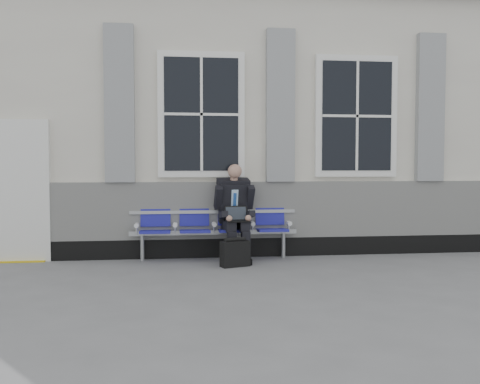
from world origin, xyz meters
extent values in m
plane|color=slate|center=(0.00, 0.00, 0.00)|extent=(70.00, 70.00, 0.00)
cube|color=silver|center=(0.00, 3.50, 2.10)|extent=(14.00, 4.00, 4.20)
cube|color=gray|center=(0.00, 3.50, 4.32)|extent=(14.40, 4.40, 0.24)
cube|color=black|center=(0.00, 1.47, 0.15)|extent=(14.00, 0.10, 0.30)
cube|color=silver|center=(0.00, 1.46, 0.75)|extent=(14.00, 0.08, 0.90)
cube|color=gray|center=(-3.40, 1.44, 2.40)|extent=(0.45, 0.14, 2.40)
cube|color=gray|center=(-0.90, 1.44, 2.40)|extent=(0.45, 0.14, 2.40)
cube|color=gray|center=(1.60, 1.44, 2.40)|extent=(0.45, 0.14, 2.40)
cube|color=white|center=(-2.15, 1.46, 2.25)|extent=(1.35, 0.10, 1.95)
cube|color=black|center=(-2.15, 1.41, 2.25)|extent=(1.15, 0.02, 1.75)
cube|color=white|center=(0.35, 1.46, 2.25)|extent=(1.35, 0.10, 1.95)
cube|color=black|center=(0.35, 1.41, 2.25)|extent=(1.15, 0.02, 1.75)
cube|color=black|center=(-5.00, 1.60, 1.05)|extent=(0.95, 0.30, 2.10)
cube|color=white|center=(-5.00, 1.45, 1.05)|extent=(1.10, 0.10, 2.20)
cube|color=gold|center=(-5.00, 1.48, 0.01)|extent=(0.95, 0.30, 0.02)
cube|color=#9EA0A3|center=(-1.97, 1.30, 0.42)|extent=(2.60, 0.07, 0.07)
cube|color=#9EA0A3|center=(-1.97, 1.42, 0.73)|extent=(2.60, 0.05, 0.05)
cylinder|color=#9EA0A3|center=(-3.07, 1.30, 0.20)|extent=(0.06, 0.06, 0.39)
cylinder|color=#9EA0A3|center=(-0.87, 1.30, 0.20)|extent=(0.06, 0.06, 0.39)
cube|color=#16158E|center=(-2.87, 1.22, 0.45)|extent=(0.46, 0.42, 0.07)
cube|color=#16158E|center=(-2.87, 1.43, 0.71)|extent=(0.46, 0.10, 0.40)
cube|color=#16158E|center=(-2.27, 1.22, 0.45)|extent=(0.46, 0.42, 0.07)
cube|color=#16158E|center=(-2.27, 1.43, 0.71)|extent=(0.46, 0.10, 0.40)
cube|color=#16158E|center=(-1.67, 1.22, 0.45)|extent=(0.46, 0.42, 0.07)
cube|color=#16158E|center=(-1.67, 1.43, 0.71)|extent=(0.46, 0.10, 0.40)
cube|color=#16158E|center=(-1.07, 1.22, 0.45)|extent=(0.46, 0.42, 0.07)
cube|color=#16158E|center=(-1.07, 1.43, 0.71)|extent=(0.46, 0.10, 0.40)
cylinder|color=white|center=(-3.15, 1.25, 0.55)|extent=(0.07, 0.12, 0.07)
cylinder|color=white|center=(-2.57, 1.25, 0.55)|extent=(0.07, 0.12, 0.07)
cylinder|color=white|center=(-1.97, 1.25, 0.55)|extent=(0.07, 0.12, 0.07)
cylinder|color=white|center=(-1.37, 1.25, 0.55)|extent=(0.07, 0.12, 0.07)
cylinder|color=white|center=(-0.79, 1.25, 0.55)|extent=(0.07, 0.12, 0.07)
cube|color=black|center=(-1.73, 0.82, 0.05)|extent=(0.14, 0.28, 0.09)
cube|color=black|center=(-1.52, 0.84, 0.05)|extent=(0.14, 0.28, 0.09)
cube|color=black|center=(-1.73, 0.88, 0.25)|extent=(0.14, 0.15, 0.47)
cube|color=black|center=(-1.53, 0.90, 0.25)|extent=(0.14, 0.15, 0.47)
cube|color=black|center=(-1.75, 1.11, 0.54)|extent=(0.19, 0.48, 0.14)
cube|color=black|center=(-1.55, 1.12, 0.54)|extent=(0.19, 0.48, 0.14)
cube|color=black|center=(-1.67, 1.32, 0.88)|extent=(0.46, 0.39, 0.65)
cube|color=#BDDFF9|center=(-1.66, 1.20, 0.90)|extent=(0.11, 0.11, 0.37)
cube|color=#214D9D|center=(-1.66, 1.19, 0.88)|extent=(0.05, 0.08, 0.31)
cube|color=black|center=(-1.67, 1.29, 1.19)|extent=(0.52, 0.29, 0.15)
cylinder|color=tan|center=(-1.66, 1.24, 1.27)|extent=(0.11, 0.11, 0.10)
sphere|color=tan|center=(-1.66, 1.18, 1.37)|extent=(0.22, 0.22, 0.22)
cube|color=black|center=(-1.91, 1.19, 0.97)|extent=(0.13, 0.30, 0.38)
cube|color=black|center=(-1.41, 1.24, 0.97)|extent=(0.13, 0.30, 0.38)
cube|color=black|center=(-1.85, 1.01, 0.72)|extent=(0.12, 0.33, 0.15)
cube|color=black|center=(-1.44, 1.05, 0.72)|extent=(0.12, 0.33, 0.15)
sphere|color=tan|center=(-1.77, 0.87, 0.68)|extent=(0.09, 0.09, 0.09)
sphere|color=tan|center=(-1.49, 0.90, 0.68)|extent=(0.09, 0.09, 0.09)
cube|color=black|center=(-1.64, 0.97, 0.63)|extent=(0.36, 0.27, 0.02)
cube|color=black|center=(-1.65, 1.09, 0.73)|extent=(0.35, 0.12, 0.22)
cube|color=black|center=(-1.65, 1.08, 0.73)|extent=(0.32, 0.10, 0.19)
cube|color=black|center=(-1.71, 0.66, 0.18)|extent=(0.45, 0.30, 0.37)
cylinder|color=black|center=(-1.71, 0.66, 0.39)|extent=(0.33, 0.17, 0.07)
camera|label=1|loc=(-2.57, -6.94, 1.48)|focal=40.00mm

